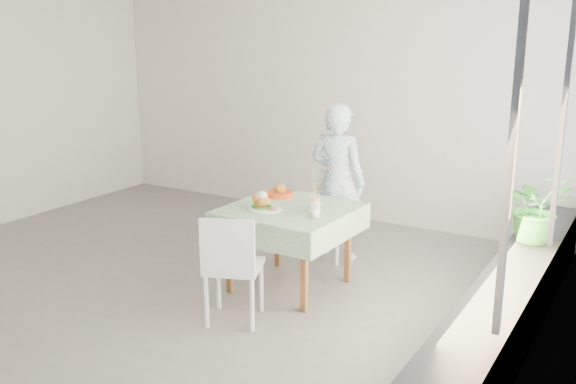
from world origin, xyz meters
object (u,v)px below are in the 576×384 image
Objects in this scene: juice_cup_orange at (314,203)px; potted_plant at (537,207)px; chair_far at (326,232)px; chair_near at (234,288)px; diner at (338,182)px; main_dish at (263,204)px; cafe_table at (290,238)px.

potted_plant reaches higher than juice_cup_orange.
chair_near is (0.05, -1.66, 0.00)m from chair_far.
diner is 5.44× the size of juice_cup_orange.
juice_cup_orange is at bearing 27.68° from main_dish.
potted_plant is at bearing 27.41° from juice_cup_orange.
cafe_table is 0.83m from chair_near.
diner is at bearing 81.35° from main_dish.
chair_far is at bearing 110.72° from juice_cup_orange.
diner is 0.92m from juice_cup_orange.
chair_near is 0.83m from main_dish.
cafe_table is 1.21× the size of chair_near.
potted_plant is (1.97, 0.04, 0.53)m from chair_far.
cafe_table is 0.97m from diner.
cafe_table is 1.78× the size of potted_plant.
cafe_table is at bearing 87.48° from chair_near.
diner reaches higher than potted_plant.
diner is at bearing 88.67° from chair_near.
main_dish is 1.09× the size of juice_cup_orange.
juice_cup_orange is 0.48× the size of potted_plant.
chair_far reaches higher than cafe_table.
chair_far is at bearing 91.76° from chair_near.
main_dish is at bearing -94.22° from chair_far.
chair_far is at bearing 95.82° from cafe_table.
potted_plant reaches higher than chair_far.
chair_near reaches higher than chair_far.
juice_cup_orange is at bearing 6.63° from cafe_table.
chair_near is 1.02m from juice_cup_orange.
cafe_table is at bearing 47.46° from main_dish.
main_dish is 0.52× the size of potted_plant.
diner is (0.09, 0.07, 0.51)m from chair_far.
chair_near is at bearing 87.86° from diner.
main_dish is at bearing -152.54° from potted_plant.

